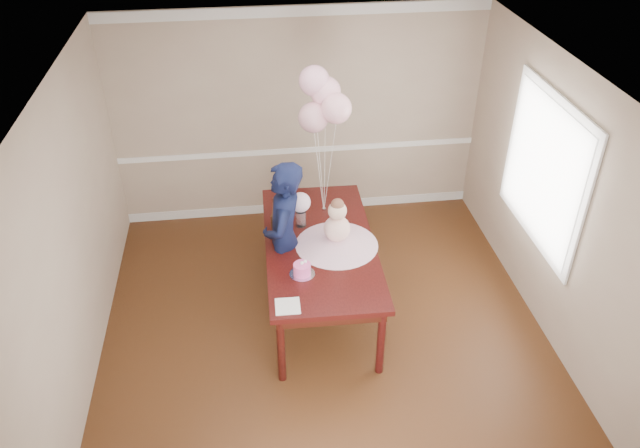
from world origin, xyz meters
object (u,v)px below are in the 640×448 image
Objects in this scene: birthday_cake at (302,269)px; dining_chair_seat at (293,249)px; woman at (284,240)px; dining_table_top at (320,245)px.

birthday_cake is 0.38× the size of dining_chair_seat.
dining_chair_seat is at bearing 176.74° from woman.
dining_table_top is 0.55m from birthday_cake.
woman reaches higher than dining_table_top.
dining_chair_seat is at bearing 119.76° from dining_table_top.
dining_table_top reaches higher than dining_chair_seat.
dining_chair_seat is (-0.01, 0.94, -0.45)m from birthday_cake.
dining_table_top is 0.63m from dining_chair_seat.
dining_table_top is at bearing 64.63° from birthday_cake.
woman is at bearing -98.80° from dining_chair_seat.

